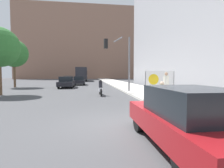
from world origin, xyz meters
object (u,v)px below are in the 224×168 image
parked_car_curbside (188,118)px  motorcycle_on_road (101,89)px  seated_protester (162,92)px  street_tree_midblock (14,53)px  traffic_light_pole (120,55)px  pedestrian_behind (155,83)px  car_on_road_nearest (67,82)px  jogger_on_sidewalk (166,85)px  city_bus_on_road (82,73)px  protest_banner (159,83)px  car_on_road_midblock (79,81)px  car_on_road_distant (68,79)px

parked_car_curbside → motorcycle_on_road: (-1.33, 10.51, -0.16)m
seated_protester → parked_car_curbside: 5.17m
street_tree_midblock → seated_protester: bearing=-49.5°
traffic_light_pole → seated_protester: bearing=-82.0°
pedestrian_behind → car_on_road_nearest: 12.79m
jogger_on_sidewalk → parked_car_curbside: bearing=29.5°
seated_protester → motorcycle_on_road: (-2.86, 5.57, -0.25)m
parked_car_curbside → city_bus_on_road: bearing=95.4°
car_on_road_nearest → street_tree_midblock: size_ratio=0.75×
motorcycle_on_road → seated_protester: bearing=-62.8°
protest_banner → car_on_road_midblock: bearing=110.9°
pedestrian_behind → protest_banner: size_ratio=0.81×
car_on_road_midblock → city_bus_on_road: 17.59m
protest_banner → car_on_road_nearest: protest_banner is taller
parked_car_curbside → car_on_road_distant: (-6.55, 33.63, -0.02)m
car_on_road_midblock → motorcycle_on_road: size_ratio=2.13×
city_bus_on_road → motorcycle_on_road: size_ratio=5.78×
protest_banner → jogger_on_sidewalk: bearing=-88.4°
seated_protester → car_on_road_distant: 29.81m
car_on_road_midblock → pedestrian_behind: bearing=-67.2°
seated_protester → car_on_road_distant: (-8.08, 28.69, -0.10)m
traffic_light_pole → parked_car_curbside: (-0.55, -11.96, -2.80)m
jogger_on_sidewalk → motorcycle_on_road: size_ratio=0.83×
pedestrian_behind → car_on_road_distant: (-9.38, 24.29, -0.38)m
jogger_on_sidewalk → street_tree_midblock: 20.30m
traffic_light_pole → parked_car_curbside: bearing=-92.6°
car_on_road_midblock → motorcycle_on_road: 14.81m
city_bus_on_road → street_tree_midblock: bearing=-109.9°
city_bus_on_road → motorcycle_on_road: bearing=-85.3°
car_on_road_distant → car_on_road_midblock: bearing=-72.1°
jogger_on_sidewalk → protest_banner: protest_banner is taller
car_on_road_midblock → car_on_road_distant: car_on_road_midblock is taller
traffic_light_pole → motorcycle_on_road: (-1.88, -1.45, -2.96)m
protest_banner → motorcycle_on_road: 4.73m
jogger_on_sidewalk → pedestrian_behind: pedestrian_behind is taller
pedestrian_behind → car_on_road_midblock: 17.12m
motorcycle_on_road → jogger_on_sidewalk: bearing=-40.1°
seated_protester → car_on_road_distant: bearing=104.9°
seated_protester → pedestrian_behind: 4.60m
car_on_road_distant → pedestrian_behind: bearing=-68.9°
jogger_on_sidewalk → protest_banner: (-0.03, 1.01, 0.09)m
motorcycle_on_road → traffic_light_pole: bearing=37.7°
city_bus_on_road → protest_banner: bearing=-79.0°
jogger_on_sidewalk → car_on_road_distant: 28.12m
parked_car_curbside → city_bus_on_road: (-4.00, 42.65, 1.23)m
seated_protester → pedestrian_behind: (1.31, 4.40, 0.27)m
traffic_light_pole → car_on_road_distant: size_ratio=1.15×
traffic_light_pole → car_on_road_nearest: size_ratio=1.07×
car_on_road_nearest → car_on_road_midblock: car_on_road_nearest is taller
pedestrian_behind → car_on_road_distant: bearing=164.9°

